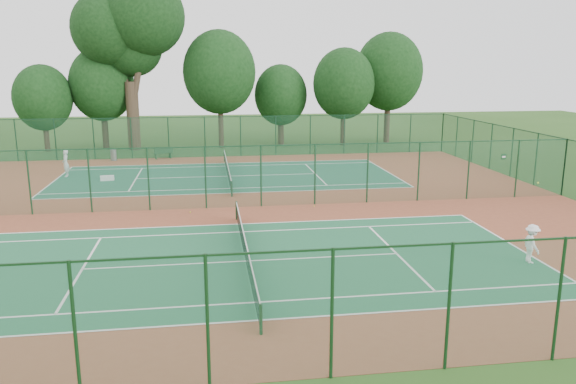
% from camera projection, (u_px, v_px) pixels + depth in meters
% --- Properties ---
extents(ground, '(120.00, 120.00, 0.00)m').
position_uv_depth(ground, '(234.00, 207.00, 31.53)').
color(ground, '#274D18').
rests_on(ground, ground).
extents(red_pad, '(40.00, 36.00, 0.01)m').
position_uv_depth(red_pad, '(234.00, 207.00, 31.52)').
color(red_pad, brown).
rests_on(red_pad, ground).
extents(court_near, '(23.77, 10.97, 0.01)m').
position_uv_depth(court_near, '(246.00, 261.00, 22.84)').
color(court_near, '#1E603B').
rests_on(court_near, red_pad).
extents(court_far, '(23.77, 10.97, 0.01)m').
position_uv_depth(court_far, '(228.00, 176.00, 40.21)').
color(court_far, '#1B583D').
rests_on(court_far, red_pad).
extents(fence_north, '(40.00, 0.09, 3.50)m').
position_uv_depth(fence_north, '(223.00, 136.00, 48.50)').
color(fence_north, '#18482F').
rests_on(fence_north, ground).
extents(fence_south, '(40.00, 0.09, 3.50)m').
position_uv_depth(fence_south, '(271.00, 318.00, 13.77)').
color(fence_south, '#1A5034').
rests_on(fence_south, ground).
extents(fence_east, '(0.09, 36.00, 3.50)m').
position_uv_depth(fence_east, '(564.00, 167.00, 33.96)').
color(fence_east, '#18492F').
rests_on(fence_east, ground).
extents(fence_divider, '(40.00, 0.09, 3.50)m').
position_uv_depth(fence_divider, '(233.00, 177.00, 31.13)').
color(fence_divider, '#1C5433').
rests_on(fence_divider, ground).
extents(tennis_net_near, '(0.10, 12.90, 0.97)m').
position_uv_depth(tennis_net_near, '(245.00, 249.00, 22.72)').
color(tennis_net_near, '#14381A').
rests_on(tennis_net_near, ground).
extents(tennis_net_far, '(0.10, 12.90, 0.97)m').
position_uv_depth(tennis_net_far, '(227.00, 169.00, 40.09)').
color(tennis_net_far, '#133621').
rests_on(tennis_net_far, ground).
extents(player_near, '(0.66, 1.06, 1.59)m').
position_uv_depth(player_near, '(532.00, 244.00, 22.51)').
color(player_near, white).
rests_on(player_near, court_near).
extents(player_far, '(0.54, 0.75, 1.92)m').
position_uv_depth(player_far, '(66.00, 163.00, 39.87)').
color(player_far, silver).
rests_on(player_far, court_far).
extents(trash_bin, '(0.54, 0.54, 0.91)m').
position_uv_depth(trash_bin, '(114.00, 155.00, 46.72)').
color(trash_bin, slate).
rests_on(trash_bin, red_pad).
extents(bench, '(1.64, 0.93, 0.97)m').
position_uv_depth(bench, '(163.00, 153.00, 47.61)').
color(bench, '#13371B').
rests_on(bench, red_pad).
extents(kit_bag, '(0.95, 0.45, 0.34)m').
position_uv_depth(kit_bag, '(107.00, 178.00, 38.69)').
color(kit_bag, white).
rests_on(kit_bag, red_pad).
extents(stray_ball_a, '(0.07, 0.07, 0.07)m').
position_uv_depth(stray_ball_a, '(236.00, 210.00, 30.66)').
color(stray_ball_a, gold).
rests_on(stray_ball_a, red_pad).
extents(stray_ball_b, '(0.06, 0.06, 0.06)m').
position_uv_depth(stray_ball_b, '(314.00, 206.00, 31.60)').
color(stray_ball_b, gold).
rests_on(stray_ball_b, red_pad).
extents(stray_ball_c, '(0.08, 0.08, 0.08)m').
position_uv_depth(stray_ball_c, '(190.00, 212.00, 30.30)').
color(stray_ball_c, yellow).
rests_on(stray_ball_c, red_pad).
extents(big_tree, '(10.18, 7.45, 15.64)m').
position_uv_depth(big_tree, '(129.00, 28.00, 50.64)').
color(big_tree, '#3C2D20').
rests_on(big_tree, ground).
extents(evergreen_row, '(39.00, 5.00, 12.00)m').
position_uv_depth(evergreen_row, '(226.00, 146.00, 54.99)').
color(evergreen_row, black).
rests_on(evergreen_row, ground).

